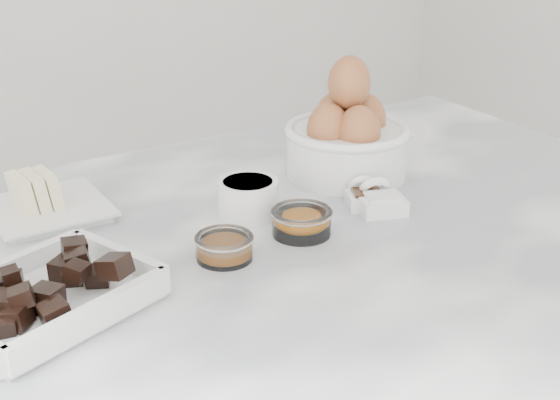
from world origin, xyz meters
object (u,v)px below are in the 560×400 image
at_px(sugar_ramekin, 248,197).
at_px(egg_bowl, 347,137).
at_px(butter_plate, 45,202).
at_px(chocolate_dish, 47,292).
at_px(zest_bowl, 302,221).
at_px(honey_bowl, 224,247).
at_px(salt_spoon, 380,200).
at_px(vanilla_spoon, 366,196).

bearing_deg(sugar_ramekin, egg_bowl, 15.44).
height_order(butter_plate, egg_bowl, egg_bowl).
relative_size(chocolate_dish, zest_bowl, 3.19).
bearing_deg(honey_bowl, butter_plate, 121.43).
relative_size(honey_bowl, salt_spoon, 0.82).
bearing_deg(zest_bowl, salt_spoon, 3.18).
bearing_deg(chocolate_dish, sugar_ramekin, 19.31).
bearing_deg(butter_plate, vanilla_spoon, -26.81).
bearing_deg(honey_bowl, sugar_ramekin, 47.91).
bearing_deg(vanilla_spoon, egg_bowl, 66.88).
bearing_deg(chocolate_dish, honey_bowl, 2.44).
height_order(egg_bowl, vanilla_spoon, egg_bowl).
relative_size(sugar_ramekin, egg_bowl, 0.43).
distance_m(chocolate_dish, vanilla_spoon, 0.44).
xyz_separation_m(butter_plate, vanilla_spoon, (0.37, -0.19, -0.01)).
bearing_deg(butter_plate, honey_bowl, -58.57).
height_order(butter_plate, vanilla_spoon, butter_plate).
distance_m(chocolate_dish, zest_bowl, 0.32).
height_order(honey_bowl, vanilla_spoon, vanilla_spoon).
distance_m(honey_bowl, vanilla_spoon, 0.24).
distance_m(honey_bowl, zest_bowl, 0.11).
bearing_deg(egg_bowl, zest_bowl, -140.51).
relative_size(honey_bowl, vanilla_spoon, 0.91).
bearing_deg(vanilla_spoon, salt_spoon, -78.57).
distance_m(butter_plate, honey_bowl, 0.27).
relative_size(chocolate_dish, butter_plate, 1.67).
xyz_separation_m(chocolate_dish, zest_bowl, (0.32, 0.02, -0.00)).
distance_m(sugar_ramekin, vanilla_spoon, 0.16).
bearing_deg(butter_plate, sugar_ramekin, -31.22).
distance_m(chocolate_dish, sugar_ramekin, 0.31).
height_order(honey_bowl, salt_spoon, salt_spoon).
bearing_deg(egg_bowl, honey_bowl, -152.27).
xyz_separation_m(butter_plate, egg_bowl, (0.42, -0.08, 0.04)).
distance_m(zest_bowl, salt_spoon, 0.13).
height_order(egg_bowl, zest_bowl, egg_bowl).
bearing_deg(egg_bowl, butter_plate, 169.00).
bearing_deg(sugar_ramekin, vanilla_spoon, -19.54).
height_order(chocolate_dish, butter_plate, butter_plate).
relative_size(zest_bowl, vanilla_spoon, 1.01).
bearing_deg(salt_spoon, sugar_ramekin, 153.38).
bearing_deg(sugar_ramekin, honey_bowl, -132.09).
xyz_separation_m(honey_bowl, vanilla_spoon, (0.23, 0.04, -0.00)).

